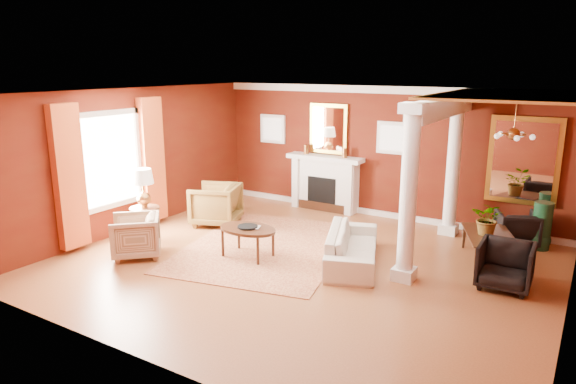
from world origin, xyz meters
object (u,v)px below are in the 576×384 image
Objects in this scene: dining_table at (491,240)px; coffee_table at (248,230)px; sofa at (353,241)px; armchair_leopard at (216,202)px; armchair_stripe at (135,234)px; side_table at (143,193)px.

coffee_table is at bearing 97.08° from dining_table.
dining_table is (2.01, 1.33, -0.02)m from sofa.
armchair_leopard is 0.89× the size of coffee_table.
armchair_stripe is at bearing 95.72° from sofa.
side_table is (-0.51, -1.53, 0.46)m from armchair_leopard.
side_table is at bearing 83.53° from sofa.
side_table is (-0.50, 0.71, 0.53)m from armchair_stripe.
dining_table is (5.45, 0.81, -0.10)m from armchair_leopard.
dining_table reaches higher than coffee_table.
sofa is 2.13× the size of armchair_leopard.
dining_table is at bearing 75.44° from armchair_stripe.
armchair_leopard is 1.16× the size of armchair_stripe.
armchair_leopard reaches higher than sofa.
coffee_table is (-1.71, -0.70, 0.10)m from sofa.
side_table reaches higher than dining_table.
dining_table is (3.72, 2.03, -0.11)m from coffee_table.
coffee_table is 0.76× the size of side_table.
coffee_table is at bearing 34.37° from armchair_leopard.
dining_table is (5.45, 3.04, -0.03)m from armchair_stripe.
side_table is 6.42m from dining_table.
dining_table is (5.95, 2.34, -0.56)m from side_table.
side_table is (-2.23, -0.31, 0.45)m from coffee_table.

